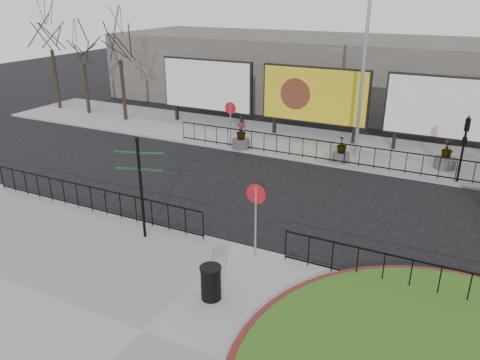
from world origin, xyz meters
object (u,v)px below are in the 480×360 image
Objects in this scene: lamp_post at (364,63)px; planter_c at (446,158)px; fingerpost_sign at (140,178)px; litter_bin at (211,283)px; planter_a at (241,139)px; planter_b at (341,152)px; billboard_mid at (314,96)px.

lamp_post is 6.39× the size of planter_c.
fingerpost_sign is 3.60× the size of litter_bin.
planter_c is (10.20, 1.60, -0.01)m from planter_a.
fingerpost_sign is at bearing -110.64° from planter_b.
billboard_mid is at bearing 164.96° from planter_c.
planter_a is 0.98× the size of planter_c.
fingerpost_sign is 2.50× the size of planter_c.
lamp_post is 6.92× the size of planter_b.
litter_bin is at bearing -92.61° from lamp_post.
planter_b is 0.92× the size of planter_c.
litter_bin is at bearing -90.94° from planter_b.
billboard_mid is 4.99m from planter_a.
billboard_mid is 0.67× the size of lamp_post.
lamp_post is 6.05m from planter_c.
planter_b is at bearing 3.31° from planter_a.
billboard_mid is 4.23m from lamp_post.
planter_a is 10.33m from planter_c.
litter_bin is at bearing -109.49° from planter_c.
litter_bin is 12.76m from planter_b.
fingerpost_sign is at bearing -126.25° from planter_c.
fingerpost_sign is 2.71× the size of planter_b.
billboard_mid reaches higher than planter_b.
litter_bin is (-0.64, -14.05, -4.20)m from lamp_post.
planter_c is (4.33, -0.00, -4.22)m from lamp_post.
fingerpost_sign is 14.98m from planter_c.
planter_a is at bearing 83.92° from fingerpost_sign.
planter_c reaches higher than litter_bin.
fingerpost_sign is 10.63m from planter_a.
planter_a is at bearing -164.76° from lamp_post.
billboard_mid is at bearing 128.36° from planter_b.
billboard_mid is at bearing 98.41° from litter_bin.
planter_b is (2.58, -3.26, -1.99)m from billboard_mid.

